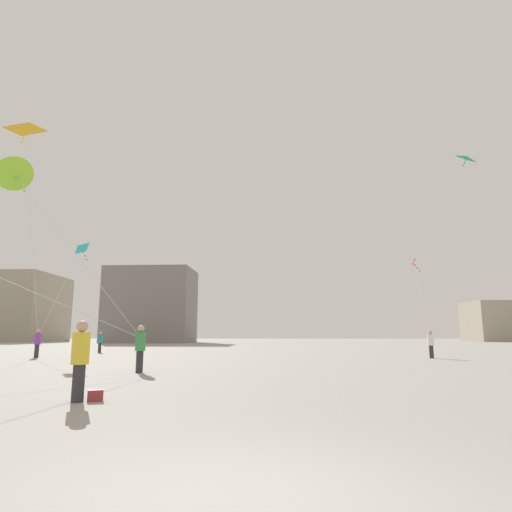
% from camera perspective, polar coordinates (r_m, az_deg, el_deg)
% --- Properties ---
extents(ground_plane, '(300.00, 300.00, 0.00)m').
position_cam_1_polar(ground_plane, '(4.28, -1.71, -29.64)').
color(ground_plane, gray).
extents(person_in_yellow, '(0.38, 0.38, 1.72)m').
position_cam_1_polar(person_in_yellow, '(10.42, -22.04, -12.15)').
color(person_in_yellow, '#2D2D33').
rests_on(person_in_yellow, ground_plane).
extents(person_in_white, '(0.36, 0.36, 1.67)m').
position_cam_1_polar(person_in_white, '(28.95, 21.92, -10.52)').
color(person_in_white, '#2D2D33').
rests_on(person_in_white, ground_plane).
extents(person_in_teal, '(0.36, 0.36, 1.63)m').
position_cam_1_polar(person_in_teal, '(37.30, -19.75, -10.46)').
color(person_in_teal, '#2D2D33').
rests_on(person_in_teal, ground_plane).
extents(person_in_purple, '(0.38, 0.38, 1.75)m').
position_cam_1_polar(person_in_purple, '(30.73, -26.72, -10.03)').
color(person_in_purple, '#2D2D33').
rests_on(person_in_purple, ground_plane).
extents(person_in_green, '(0.39, 0.39, 1.77)m').
position_cam_1_polar(person_in_green, '(17.44, -14.92, -11.38)').
color(person_in_green, '#2D2D33').
rests_on(person_in_green, ground_plane).
extents(kite_lime_diamond, '(5.69, 1.96, 6.82)m').
position_cam_1_polar(kite_lime_diamond, '(19.28, -29.12, 9.42)').
color(kite_lime_diamond, '#8CD12D').
extents(kite_amber_delta, '(2.15, 6.34, 11.45)m').
position_cam_1_polar(kite_amber_delta, '(27.28, -27.97, 14.13)').
color(kite_amber_delta, yellow).
extents(kite_emerald_diamond, '(3.62, 1.76, 11.66)m').
position_cam_1_polar(kite_emerald_diamond, '(31.23, 25.83, 11.46)').
color(kite_emerald_diamond, green).
extents(kite_crimson_delta, '(1.24, 4.82, 5.60)m').
position_cam_1_polar(kite_crimson_delta, '(33.49, 19.89, -0.94)').
color(kite_crimson_delta, red).
extents(kite_cyan_delta, '(3.21, 1.83, 5.68)m').
position_cam_1_polar(kite_cyan_delta, '(28.99, -21.93, 0.79)').
color(kite_cyan_delta, '#1EB2C6').
extents(building_left_hall, '(23.47, 18.09, 13.98)m').
position_cam_1_polar(building_left_hall, '(107.92, -30.55, -5.87)').
color(building_left_hall, '#A39984').
rests_on(building_left_hall, ground_plane).
extents(building_centre_hall, '(15.10, 11.44, 12.99)m').
position_cam_1_polar(building_centre_hall, '(80.24, -13.53, -6.33)').
color(building_centre_hall, gray).
rests_on(building_centre_hall, ground_plane).
extents(handbag_beside_flyer, '(0.35, 0.23, 0.24)m').
position_cam_1_polar(handbag_beside_flyer, '(10.46, -20.29, -16.78)').
color(handbag_beside_flyer, maroon).
rests_on(handbag_beside_flyer, ground_plane).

